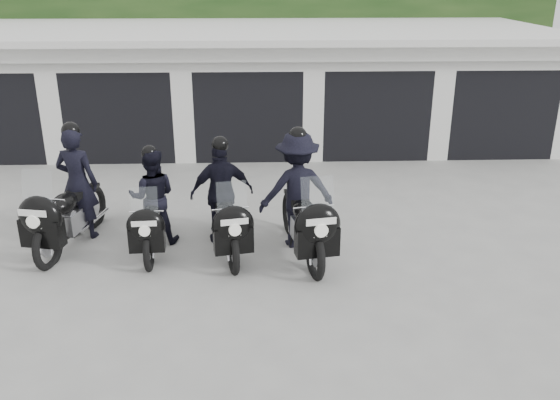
{
  "coord_description": "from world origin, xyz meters",
  "views": [
    {
      "loc": [
        0.25,
        -8.48,
        4.39
      ],
      "look_at": [
        0.56,
        0.12,
        1.05
      ],
      "focal_mm": 38.0,
      "sensor_mm": 36.0,
      "label": 1
    }
  ],
  "objects_px": {
    "police_bike_a": "(69,198)",
    "police_bike_c": "(224,202)",
    "police_bike_d": "(300,199)",
    "police_bike_b": "(152,205)"
  },
  "relations": [
    {
      "from": "police_bike_b",
      "to": "police_bike_d",
      "type": "height_order",
      "value": "police_bike_d"
    },
    {
      "from": "police_bike_c",
      "to": "police_bike_d",
      "type": "distance_m",
      "value": 1.26
    },
    {
      "from": "police_bike_d",
      "to": "police_bike_b",
      "type": "bearing_deg",
      "value": 164.84
    },
    {
      "from": "police_bike_c",
      "to": "police_bike_d",
      "type": "relative_size",
      "value": 0.92
    },
    {
      "from": "police_bike_b",
      "to": "police_bike_d",
      "type": "relative_size",
      "value": 0.85
    },
    {
      "from": "police_bike_b",
      "to": "police_bike_c",
      "type": "distance_m",
      "value": 1.21
    },
    {
      "from": "police_bike_a",
      "to": "police_bike_c",
      "type": "height_order",
      "value": "police_bike_a"
    },
    {
      "from": "police_bike_b",
      "to": "police_bike_d",
      "type": "xyz_separation_m",
      "value": [
        2.45,
        -0.2,
        0.16
      ]
    },
    {
      "from": "police_bike_a",
      "to": "police_bike_d",
      "type": "relative_size",
      "value": 1.0
    },
    {
      "from": "police_bike_a",
      "to": "police_bike_c",
      "type": "bearing_deg",
      "value": 6.41
    }
  ]
}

